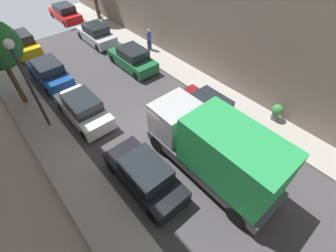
% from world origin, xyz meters
% --- Properties ---
extents(ground, '(32.00, 32.00, 0.00)m').
position_xyz_m(ground, '(0.00, 0.00, 0.00)').
color(ground, '#423F42').
extents(sidewalk_left, '(2.00, 44.00, 0.15)m').
position_xyz_m(sidewalk_left, '(-5.00, 0.00, 0.07)').
color(sidewalk_left, '#A8A399').
rests_on(sidewalk_left, ground).
extents(sidewalk_right, '(2.00, 44.00, 0.15)m').
position_xyz_m(sidewalk_right, '(5.00, 0.00, 0.07)').
color(sidewalk_right, '#A8A399').
rests_on(sidewalk_right, ground).
extents(parked_car_left_1, '(1.78, 4.20, 1.57)m').
position_xyz_m(parked_car_left_1, '(-2.70, -2.21, 0.72)').
color(parked_car_left_1, black).
rests_on(parked_car_left_1, ground).
extents(parked_car_left_2, '(1.78, 4.20, 1.57)m').
position_xyz_m(parked_car_left_2, '(-2.70, 3.66, 0.72)').
color(parked_car_left_2, white).
rests_on(parked_car_left_2, ground).
extents(parked_car_left_3, '(1.78, 4.20, 1.57)m').
position_xyz_m(parked_car_left_3, '(-2.70, 8.69, 0.72)').
color(parked_car_left_3, '#194799').
rests_on(parked_car_left_3, ground).
extents(parked_car_left_4, '(1.78, 4.20, 1.57)m').
position_xyz_m(parked_car_left_4, '(-2.70, 14.42, 0.72)').
color(parked_car_left_4, gold).
rests_on(parked_car_left_4, ground).
extents(parked_car_right_1, '(1.78, 4.20, 1.57)m').
position_xyz_m(parked_car_right_1, '(2.70, -1.06, 0.72)').
color(parked_car_right_1, maroon).
rests_on(parked_car_right_1, ground).
extents(parked_car_right_2, '(1.78, 4.20, 1.57)m').
position_xyz_m(parked_car_right_2, '(2.70, 6.46, 0.72)').
color(parked_car_right_2, '#1E6638').
rests_on(parked_car_right_2, ground).
extents(parked_car_right_3, '(1.78, 4.20, 1.57)m').
position_xyz_m(parked_car_right_3, '(2.70, 11.93, 0.72)').
color(parked_car_right_3, silver).
rests_on(parked_car_right_3, ground).
extents(parked_car_right_4, '(1.78, 4.20, 1.57)m').
position_xyz_m(parked_car_right_4, '(2.70, 18.26, 0.72)').
color(parked_car_right_4, red).
rests_on(parked_car_right_4, ground).
extents(delivery_truck, '(2.26, 6.60, 3.38)m').
position_xyz_m(delivery_truck, '(0.00, -3.81, 1.79)').
color(delivery_truck, '#4C4C51').
rests_on(delivery_truck, ground).
extents(pedestrian, '(0.40, 0.36, 1.72)m').
position_xyz_m(pedestrian, '(5.21, 7.66, 1.07)').
color(pedestrian, '#2D334C').
rests_on(pedestrian, sidewalk_right).
extents(potted_plant_1, '(0.48, 0.48, 0.74)m').
position_xyz_m(potted_plant_1, '(5.53, 16.64, 0.57)').
color(potted_plant_1, slate).
rests_on(potted_plant_1, sidewalk_right).
extents(potted_plant_3, '(0.63, 0.63, 1.01)m').
position_xyz_m(potted_plant_3, '(5.55, -3.77, 0.73)').
color(potted_plant_3, slate).
rests_on(potted_plant_3, sidewalk_right).
extents(lamp_post, '(0.44, 0.44, 5.09)m').
position_xyz_m(lamp_post, '(-4.60, 4.39, 3.54)').
color(lamp_post, '#333338').
rests_on(lamp_post, sidewalk_left).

